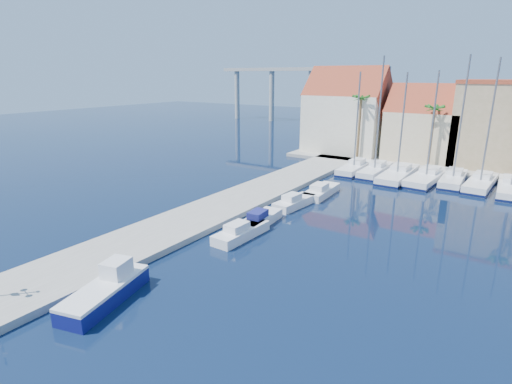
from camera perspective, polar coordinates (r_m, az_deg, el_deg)
ground at (r=24.38m, az=-8.31°, el=-14.98°), size 260.00×260.00×0.00m
quay_west at (r=38.96m, az=-4.87°, el=-2.16°), size 6.00×77.00×0.50m
shore_north at (r=64.49m, az=29.55°, el=3.21°), size 54.00×16.00×0.50m
bollard at (r=27.87m, az=-20.20°, el=-9.89°), size 0.20×0.20×0.51m
fishing_boat at (r=25.27m, az=-20.54°, el=-12.93°), size 3.44×6.23×2.07m
motorboat_west_0 at (r=32.19m, az=-2.22°, el=-5.71°), size 1.99×5.59×1.40m
motorboat_west_1 at (r=34.90m, az=0.61°, el=-3.90°), size 2.13×5.41×1.40m
motorboat_west_2 at (r=39.78m, az=5.48°, el=-1.39°), size 2.21×5.51×1.40m
motorboat_west_3 at (r=43.86m, az=9.28°, el=0.16°), size 2.22×6.23×1.40m
sailboat_0 at (r=55.62m, az=13.97°, el=3.46°), size 2.60×9.01×13.00m
sailboat_1 at (r=54.76m, az=16.71°, el=3.09°), size 2.37×8.76×14.83m
sailboat_2 at (r=53.60m, az=19.69°, el=2.46°), size 2.94×10.93×12.92m
sailboat_3 at (r=53.38m, az=23.29°, el=2.02°), size 3.55×10.83×13.10m
sailboat_4 at (r=53.69m, az=26.36°, el=1.79°), size 2.64×8.98×14.78m
sailboat_5 at (r=53.27m, az=29.46°, el=1.24°), size 3.06×9.61×14.43m
sailboat_6 at (r=52.75m, az=32.61°, el=0.60°), size 2.88×9.79×13.01m
building_0 at (r=67.01m, az=12.83°, el=10.80°), size 12.30×9.00×13.50m
building_1 at (r=63.77m, az=22.92°, el=8.55°), size 10.30×8.00×11.00m
palm_0 at (r=60.75m, az=14.79°, el=12.55°), size 2.60×2.60×10.15m
palm_1 at (r=58.24m, az=24.15°, el=10.60°), size 2.60×2.60×9.15m
viaduct at (r=110.88m, az=5.42°, el=15.13°), size 48.00×2.20×14.45m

